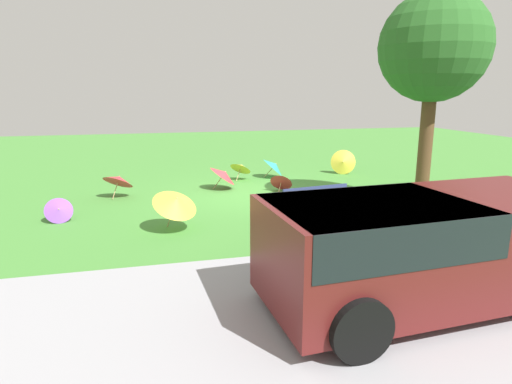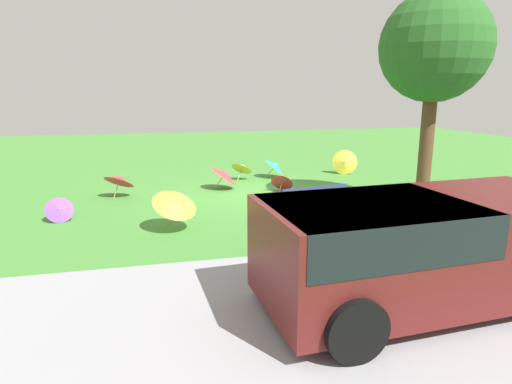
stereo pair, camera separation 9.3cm
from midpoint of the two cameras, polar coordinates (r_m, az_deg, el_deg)
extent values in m
plane|color=#478C38|center=(12.62, -0.47, -0.41)|extent=(40.00, 40.00, 0.00)
cube|color=#9E9EA3|center=(6.51, 13.52, -14.16)|extent=(40.00, 4.34, 0.01)
cube|color=#591919|center=(6.54, 21.67, -6.51)|extent=(4.71, 2.19, 1.35)
cube|color=black|center=(5.90, 14.97, -4.02)|extent=(2.69, 2.08, 0.55)
cylinder|color=black|center=(5.17, 13.35, -17.09)|extent=(0.77, 0.27, 0.76)
cylinder|color=black|center=(6.69, 5.07, -9.51)|extent=(0.77, 0.27, 0.76)
cylinder|color=black|center=(8.39, 26.03, -6.10)|extent=(0.77, 0.27, 0.76)
cube|color=navy|center=(9.91, 7.45, -1.60)|extent=(1.65, 0.69, 0.05)
cube|color=navy|center=(9.69, 8.07, -0.59)|extent=(1.60, 0.36, 0.45)
cube|color=black|center=(9.68, 4.11, -3.26)|extent=(0.14, 0.41, 0.45)
cube|color=black|center=(10.30, 10.52, -2.46)|extent=(0.14, 0.41, 0.45)
cylinder|color=brown|center=(11.56, 21.53, 5.44)|extent=(0.33, 0.33, 3.18)
sphere|color=#286023|center=(11.53, 22.55, 17.13)|extent=(2.57, 2.57, 2.57)
cylinder|color=tan|center=(16.31, 11.65, 3.76)|extent=(0.21, 0.42, 0.13)
cone|color=yellow|center=(16.00, 11.66, 3.85)|extent=(0.95, 0.70, 0.90)
sphere|color=tan|center=(15.92, 11.66, 3.87)|extent=(0.05, 0.05, 0.04)
cylinder|color=tan|center=(13.37, -4.71, 1.22)|extent=(0.31, 0.05, 0.41)
cone|color=#D8383F|center=(13.33, -3.89, 2.37)|extent=(0.90, 0.96, 0.67)
sphere|color=tan|center=(13.32, -3.67, 2.67)|extent=(0.05, 0.04, 0.05)
cylinder|color=tan|center=(12.79, -17.59, 0.17)|extent=(0.19, 0.23, 0.44)
cone|color=#D8383F|center=(12.86, -17.17, 1.60)|extent=(1.17, 1.16, 0.59)
sphere|color=tan|center=(12.88, -17.06, 1.99)|extent=(0.06, 0.06, 0.05)
cylinder|color=tan|center=(11.21, -24.06, -2.53)|extent=(0.11, 0.37, 0.25)
cone|color=purple|center=(10.95, -24.07, -2.10)|extent=(0.70, 0.55, 0.58)
sphere|color=tan|center=(10.91, -24.07, -2.02)|extent=(0.05, 0.06, 0.05)
cylinder|color=tan|center=(14.62, -2.00, 2.23)|extent=(0.22, 0.22, 0.38)
cone|color=yellow|center=(14.73, -1.62, 3.29)|extent=(0.97, 0.97, 0.55)
sphere|color=tan|center=(14.75, -1.53, 3.56)|extent=(0.06, 0.06, 0.05)
cylinder|color=tan|center=(15.14, 1.95, 2.54)|extent=(0.32, 0.07, 0.35)
cone|color=teal|center=(15.13, 2.76, 3.44)|extent=(0.89, 0.97, 0.73)
sphere|color=tan|center=(15.12, 3.01, 3.71)|extent=(0.06, 0.04, 0.05)
cylinder|color=tan|center=(9.68, -10.81, -3.12)|extent=(0.19, 0.31, 0.56)
cone|color=yellow|center=(9.41, -10.19, -1.25)|extent=(1.29, 1.28, 0.66)
sphere|color=tan|center=(9.35, -10.03, -0.78)|extent=(0.06, 0.06, 0.05)
cylinder|color=tan|center=(12.94, 3.42, 0.53)|extent=(0.19, 0.29, 0.27)
cone|color=#D8383F|center=(13.10, 3.67, 1.42)|extent=(0.83, 0.79, 0.59)
sphere|color=tan|center=(13.14, 3.72, 1.64)|extent=(0.06, 0.06, 0.05)
camera|label=1|loc=(0.05, -89.74, 0.06)|focal=30.65mm
camera|label=2|loc=(0.05, 90.26, -0.06)|focal=30.65mm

